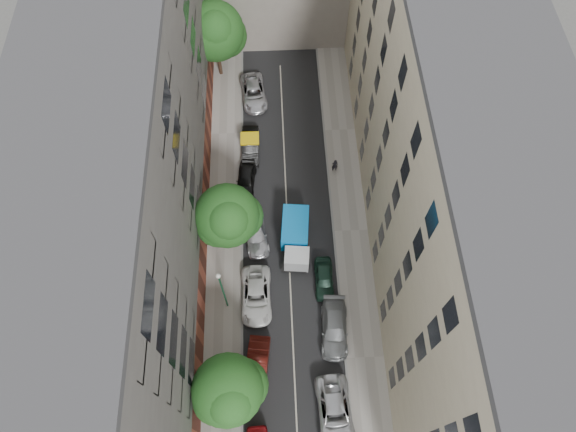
{
  "coord_description": "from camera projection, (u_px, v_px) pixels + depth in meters",
  "views": [
    {
      "loc": [
        -0.81,
        -19.8,
        40.32
      ],
      "look_at": [
        -0.05,
        -1.48,
        6.0
      ],
      "focal_mm": 32.0,
      "sensor_mm": 36.0,
      "label": 1
    }
  ],
  "objects": [
    {
      "name": "sidewalk_right",
      "position": [
        351.0,
        231.0,
        44.94
      ],
      "size": [
        3.0,
        44.0,
        0.15
      ],
      "primitive_type": "cube",
      "color": "gray",
      "rests_on": "ground"
    },
    {
      "name": "tree_far",
      "position": [
        216.0,
        33.0,
        48.72
      ],
      "size": [
        5.89,
        5.71,
        8.4
      ],
      "color": "#382619",
      "rests_on": "sidewalk_left"
    },
    {
      "name": "road_surface",
      "position": [
        288.0,
        233.0,
        44.89
      ],
      "size": [
        8.0,
        44.0,
        0.02
      ],
      "primitive_type": "cube",
      "color": "black",
      "rests_on": "ground"
    },
    {
      "name": "car_left_4",
      "position": [
        246.0,
        178.0,
        46.76
      ],
      "size": [
        2.1,
        4.21,
        1.38
      ],
      "primitive_type": "imported",
      "rotation": [
        0.0,
        0.0,
        -0.12
      ],
      "color": "black",
      "rests_on": "ground"
    },
    {
      "name": "car_left_6",
      "position": [
        254.0,
        93.0,
        51.53
      ],
      "size": [
        2.93,
        5.38,
        1.43
      ],
      "primitive_type": "imported",
      "rotation": [
        0.0,
        0.0,
        0.11
      ],
      "color": "#B4B4B9",
      "rests_on": "ground"
    },
    {
      "name": "car_right_2",
      "position": [
        324.0,
        279.0,
        42.21
      ],
      "size": [
        1.59,
        3.85,
        1.3
      ],
      "primitive_type": "imported",
      "rotation": [
        0.0,
        0.0,
        -0.01
      ],
      "color": "#142D22",
      "rests_on": "ground"
    },
    {
      "name": "sidewalk_left",
      "position": [
        225.0,
        235.0,
        44.72
      ],
      "size": [
        3.0,
        44.0,
        0.15
      ],
      "primitive_type": "cube",
      "color": "gray",
      "rests_on": "ground"
    },
    {
      "name": "car_left_1",
      "position": [
        257.0,
        366.0,
        38.78
      ],
      "size": [
        2.14,
        4.74,
        1.51
      ],
      "primitive_type": "imported",
      "rotation": [
        0.0,
        0.0,
        -0.12
      ],
      "color": "#4B130F",
      "rests_on": "ground"
    },
    {
      "name": "ground",
      "position": [
        288.0,
        233.0,
        44.9
      ],
      "size": [
        120.0,
        120.0,
        0.0
      ],
      "primitive_type": "plane",
      "color": "#4C4C49",
      "rests_on": "ground"
    },
    {
      "name": "car_left_5",
      "position": [
        251.0,
        146.0,
        48.43
      ],
      "size": [
        1.57,
        4.44,
        1.46
      ],
      "primitive_type": "imported",
      "rotation": [
        0.0,
        0.0,
        -0.01
      ],
      "color": "black",
      "rests_on": "ground"
    },
    {
      "name": "tarp_truck",
      "position": [
        296.0,
        238.0,
        43.18
      ],
      "size": [
        2.6,
        5.57,
        2.49
      ],
      "rotation": [
        0.0,
        0.0,
        -0.1
      ],
      "color": "black",
      "rests_on": "ground"
    },
    {
      "name": "tree_near",
      "position": [
        229.0,
        392.0,
        34.32
      ],
      "size": [
        5.2,
        4.91,
        6.92
      ],
      "color": "#382619",
      "rests_on": "sidewalk_left"
    },
    {
      "name": "tree_mid",
      "position": [
        228.0,
        218.0,
        39.54
      ],
      "size": [
        5.32,
        5.05,
        7.99
      ],
      "color": "#382619",
      "rests_on": "sidewalk_left"
    },
    {
      "name": "car_left_3",
      "position": [
        255.0,
        233.0,
        44.15
      ],
      "size": [
        2.6,
        4.89,
        1.35
      ],
      "primitive_type": "imported",
      "rotation": [
        0.0,
        0.0,
        0.16
      ],
      "color": "silver",
      "rests_on": "ground"
    },
    {
      "name": "building_right",
      "position": [
        443.0,
        165.0,
        36.29
      ],
      "size": [
        8.0,
        44.0,
        20.0
      ],
      "primitive_type": "cube",
      "color": "#BEB194",
      "rests_on": "ground"
    },
    {
      "name": "pedestrian",
      "position": [
        335.0,
        165.0,
        47.14
      ],
      "size": [
        0.61,
        0.43,
        1.59
      ],
      "primitive_type": "imported",
      "rotation": [
        0.0,
        0.0,
        3.24
      ],
      "color": "black",
      "rests_on": "sidewalk_right"
    },
    {
      "name": "building_left",
      "position": [
        131.0,
        176.0,
        35.86
      ],
      "size": [
        8.0,
        44.0,
        20.0
      ],
      "primitive_type": "cube",
      "color": "#4F4C4A",
      "rests_on": "ground"
    },
    {
      "name": "car_right_0",
      "position": [
        335.0,
        412.0,
        37.23
      ],
      "size": [
        2.81,
        5.53,
        1.5
      ],
      "primitive_type": "imported",
      "rotation": [
        0.0,
        0.0,
        0.06
      ],
      "color": "#BABBC0",
      "rests_on": "ground"
    },
    {
      "name": "car_right_1",
      "position": [
        334.0,
        328.0,
        40.17
      ],
      "size": [
        2.37,
        5.16,
        1.46
      ],
      "primitive_type": "imported",
      "rotation": [
        0.0,
        0.0,
        -0.07
      ],
      "color": "slate",
      "rests_on": "ground"
    },
    {
      "name": "car_left_2",
      "position": [
        256.0,
        296.0,
        41.45
      ],
      "size": [
        2.41,
        5.19,
        1.44
      ],
      "primitive_type": "imported",
      "rotation": [
        0.0,
        0.0,
        0.0
      ],
      "color": "silver",
      "rests_on": "ground"
    },
    {
      "name": "lamp_post",
      "position": [
        222.0,
        288.0,
        38.06
      ],
      "size": [
        0.36,
        0.36,
        6.65
      ],
      "color": "#1A5C39",
      "rests_on": "sidewalk_left"
    }
  ]
}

